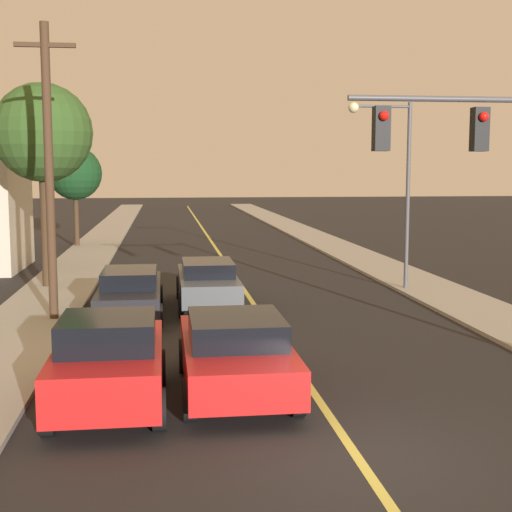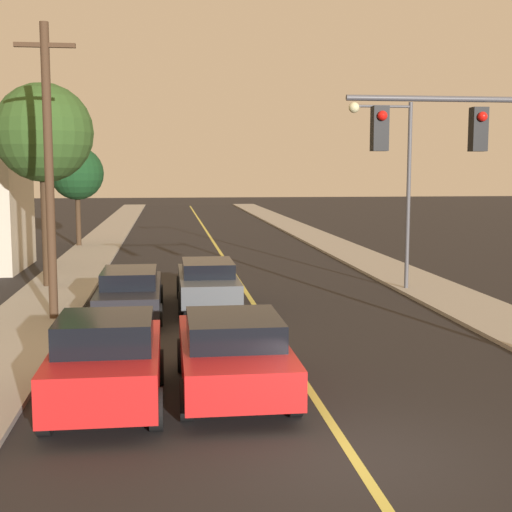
{
  "view_description": "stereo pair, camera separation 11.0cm",
  "coord_description": "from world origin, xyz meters",
  "px_view_note": "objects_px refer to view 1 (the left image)",
  "views": [
    {
      "loc": [
        -2.76,
        -9.74,
        4.19
      ],
      "look_at": [
        0.0,
        11.52,
        1.6
      ],
      "focal_mm": 50.0,
      "sensor_mm": 36.0,
      "label": 1
    },
    {
      "loc": [
        -2.65,
        -9.76,
        4.19
      ],
      "look_at": [
        0.0,
        11.52,
        1.6
      ],
      "focal_mm": 50.0,
      "sensor_mm": 36.0,
      "label": 2
    }
  ],
  "objects_px": {
    "car_near_lane_second": "(208,282)",
    "traffic_signal_mast": "(492,167)",
    "tree_left_far": "(75,174)",
    "car_outer_lane_front": "(109,361)",
    "car_outer_lane_second": "(130,291)",
    "utility_pole_left": "(49,167)",
    "car_near_lane_front": "(235,352)",
    "tree_left_near": "(43,134)",
    "streetlamp_right": "(392,167)"
  },
  "relations": [
    {
      "from": "utility_pole_left",
      "to": "traffic_signal_mast",
      "type": "bearing_deg",
      "value": -30.13
    },
    {
      "from": "car_near_lane_second",
      "to": "tree_left_near",
      "type": "distance_m",
      "value": 8.22
    },
    {
      "from": "car_outer_lane_second",
      "to": "traffic_signal_mast",
      "type": "height_order",
      "value": "traffic_signal_mast"
    },
    {
      "from": "car_near_lane_front",
      "to": "streetlamp_right",
      "type": "distance_m",
      "value": 12.89
    },
    {
      "from": "car_near_lane_second",
      "to": "streetlamp_right",
      "type": "bearing_deg",
      "value": 17.75
    },
    {
      "from": "streetlamp_right",
      "to": "tree_left_far",
      "type": "bearing_deg",
      "value": 128.18
    },
    {
      "from": "car_near_lane_second",
      "to": "traffic_signal_mast",
      "type": "bearing_deg",
      "value": -53.19
    },
    {
      "from": "traffic_signal_mast",
      "to": "tree_left_far",
      "type": "relative_size",
      "value": 1.08
    },
    {
      "from": "car_outer_lane_second",
      "to": "utility_pole_left",
      "type": "bearing_deg",
      "value": -163.28
    },
    {
      "from": "traffic_signal_mast",
      "to": "streetlamp_right",
      "type": "distance_m",
      "value": 9.48
    },
    {
      "from": "car_near_lane_front",
      "to": "car_outer_lane_front",
      "type": "height_order",
      "value": "car_outer_lane_front"
    },
    {
      "from": "car_near_lane_front",
      "to": "utility_pole_left",
      "type": "relative_size",
      "value": 0.59
    },
    {
      "from": "streetlamp_right",
      "to": "tree_left_near",
      "type": "distance_m",
      "value": 12.08
    },
    {
      "from": "car_outer_lane_second",
      "to": "car_outer_lane_front",
      "type": "bearing_deg",
      "value": -90.0
    },
    {
      "from": "car_near_lane_front",
      "to": "car_near_lane_second",
      "type": "bearing_deg",
      "value": 90.0
    },
    {
      "from": "car_outer_lane_front",
      "to": "tree_left_near",
      "type": "xyz_separation_m",
      "value": [
        -3.11,
        13.22,
        4.58
      ]
    },
    {
      "from": "traffic_signal_mast",
      "to": "utility_pole_left",
      "type": "xyz_separation_m",
      "value": [
        -9.87,
        5.73,
        0.01
      ]
    },
    {
      "from": "traffic_signal_mast",
      "to": "utility_pole_left",
      "type": "relative_size",
      "value": 0.72
    },
    {
      "from": "tree_left_near",
      "to": "tree_left_far",
      "type": "distance_m",
      "value": 13.87
    },
    {
      "from": "tree_left_near",
      "to": "car_near_lane_second",
      "type": "bearing_deg",
      "value": -37.23
    },
    {
      "from": "car_near_lane_second",
      "to": "traffic_signal_mast",
      "type": "relative_size",
      "value": 0.86
    },
    {
      "from": "car_near_lane_front",
      "to": "streetlamp_right",
      "type": "bearing_deg",
      "value": 58.67
    },
    {
      "from": "car_outer_lane_front",
      "to": "tree_left_near",
      "type": "relative_size",
      "value": 0.57
    },
    {
      "from": "utility_pole_left",
      "to": "car_near_lane_front",
      "type": "bearing_deg",
      "value": -57.72
    },
    {
      "from": "streetlamp_right",
      "to": "utility_pole_left",
      "type": "height_order",
      "value": "utility_pole_left"
    },
    {
      "from": "traffic_signal_mast",
      "to": "utility_pole_left",
      "type": "distance_m",
      "value": 11.41
    },
    {
      "from": "car_near_lane_front",
      "to": "tree_left_far",
      "type": "height_order",
      "value": "tree_left_far"
    },
    {
      "from": "car_near_lane_second",
      "to": "tree_left_far",
      "type": "xyz_separation_m",
      "value": [
        -6.0,
        17.89,
        3.21
      ]
    },
    {
      "from": "car_outer_lane_second",
      "to": "traffic_signal_mast",
      "type": "relative_size",
      "value": 0.89
    },
    {
      "from": "tree_left_far",
      "to": "car_outer_lane_front",
      "type": "bearing_deg",
      "value": -82.2
    },
    {
      "from": "traffic_signal_mast",
      "to": "utility_pole_left",
      "type": "height_order",
      "value": "utility_pole_left"
    },
    {
      "from": "car_near_lane_front",
      "to": "traffic_signal_mast",
      "type": "bearing_deg",
      "value": 11.94
    },
    {
      "from": "car_outer_lane_front",
      "to": "utility_pole_left",
      "type": "relative_size",
      "value": 0.51
    },
    {
      "from": "car_near_lane_second",
      "to": "utility_pole_left",
      "type": "distance_m",
      "value": 5.81
    },
    {
      "from": "car_outer_lane_front",
      "to": "tree_left_far",
      "type": "relative_size",
      "value": 0.76
    },
    {
      "from": "car_outer_lane_front",
      "to": "streetlamp_right",
      "type": "bearing_deg",
      "value": 51.98
    },
    {
      "from": "traffic_signal_mast",
      "to": "streetlamp_right",
      "type": "bearing_deg",
      "value": 84.31
    },
    {
      "from": "traffic_signal_mast",
      "to": "streetlamp_right",
      "type": "relative_size",
      "value": 0.91
    },
    {
      "from": "utility_pole_left",
      "to": "tree_left_far",
      "type": "xyz_separation_m",
      "value": [
        -1.64,
        19.53,
        -0.26
      ]
    },
    {
      "from": "streetlamp_right",
      "to": "tree_left_far",
      "type": "height_order",
      "value": "streetlamp_right"
    },
    {
      "from": "streetlamp_right",
      "to": "utility_pole_left",
      "type": "distance_m",
      "value": 11.42
    },
    {
      "from": "streetlamp_right",
      "to": "utility_pole_left",
      "type": "bearing_deg",
      "value": -161.08
    },
    {
      "from": "streetlamp_right",
      "to": "utility_pole_left",
      "type": "relative_size",
      "value": 0.8
    },
    {
      "from": "tree_left_far",
      "to": "car_outer_lane_second",
      "type": "bearing_deg",
      "value": -78.93
    },
    {
      "from": "car_outer_lane_front",
      "to": "utility_pole_left",
      "type": "bearing_deg",
      "value": 105.4
    },
    {
      "from": "traffic_signal_mast",
      "to": "tree_left_far",
      "type": "distance_m",
      "value": 27.76
    },
    {
      "from": "car_outer_lane_front",
      "to": "traffic_signal_mast",
      "type": "bearing_deg",
      "value": 12.66
    },
    {
      "from": "tree_left_far",
      "to": "car_near_lane_second",
      "type": "bearing_deg",
      "value": -71.47
    },
    {
      "from": "car_near_lane_second",
      "to": "car_outer_lane_front",
      "type": "distance_m",
      "value": 9.4
    },
    {
      "from": "car_outer_lane_front",
      "to": "tree_left_far",
      "type": "distance_m",
      "value": 27.44
    }
  ]
}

